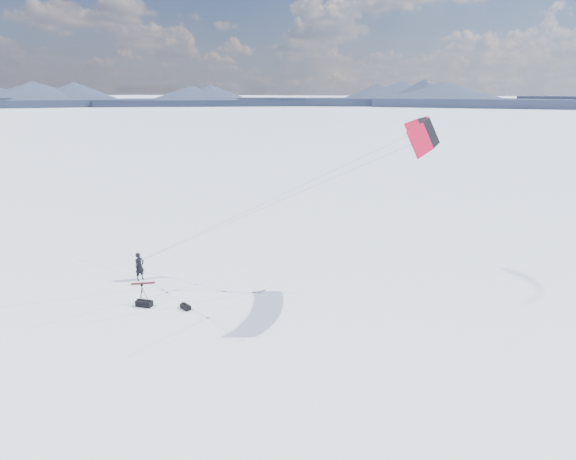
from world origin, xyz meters
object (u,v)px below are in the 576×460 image
(tripod, at_px, (142,291))
(gear_bag_b, at_px, (185,307))
(snowkiter, at_px, (141,280))
(gear_bag_a, at_px, (144,303))
(snowboard, at_px, (143,283))

(tripod, xyz_separation_m, gear_bag_b, (2.51, 0.07, -0.60))
(tripod, bearing_deg, snowkiter, 101.55)
(gear_bag_a, bearing_deg, snowkiter, 124.99)
(snowboard, relative_size, gear_bag_b, 1.93)
(snowkiter, bearing_deg, gear_bag_a, -123.02)
(gear_bag_b, bearing_deg, gear_bag_a, -140.81)
(snowkiter, relative_size, gear_bag_b, 2.41)
(snowboard, distance_m, gear_bag_b, 4.71)
(tripod, bearing_deg, snowboard, 99.47)
(snowkiter, distance_m, snowboard, 0.69)
(gear_bag_a, xyz_separation_m, gear_bag_b, (2.26, 0.35, -0.04))
(gear_bag_a, bearing_deg, gear_bag_b, 7.43)
(gear_bag_b, bearing_deg, tripod, -148.07)
(tripod, distance_m, gear_bag_a, 0.68)
(snowboard, distance_m, tripod, 2.96)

